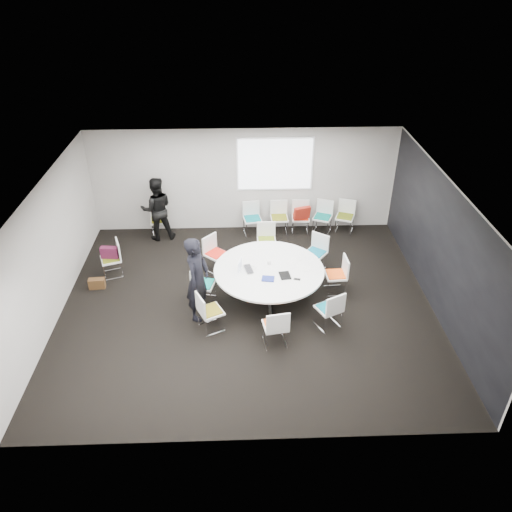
{
  "coord_description": "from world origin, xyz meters",
  "views": [
    {
      "loc": [
        -0.12,
        -8.65,
        6.73
      ],
      "look_at": [
        0.2,
        0.4,
        1.0
      ],
      "focal_mm": 35.0,
      "sensor_mm": 36.0,
      "label": 1
    }
  ],
  "objects_px": {
    "chair_ring_g": "(275,333)",
    "brown_bag": "(97,283)",
    "chair_person_back": "(160,226)",
    "maroon_bag": "(110,253)",
    "chair_back_c": "(300,223)",
    "chair_back_a": "(252,225)",
    "chair_ring_d": "(216,260)",
    "chair_ring_e": "(204,290)",
    "chair_ring_a": "(336,281)",
    "person_back": "(157,209)",
    "chair_ring_b": "(315,259)",
    "chair_ring_c": "(266,247)",
    "chair_back_b": "(279,223)",
    "chair_back_d": "(322,223)",
    "chair_back_e": "(344,222)",
    "person_main": "(198,279)",
    "chair_ring_f": "(211,318)",
    "cup": "(269,262)",
    "laptop": "(251,269)",
    "chair_ring_h": "(328,315)",
    "conference_table": "(269,276)",
    "chair_spare_left": "(113,265)"
  },
  "relations": [
    {
      "from": "chair_ring_g",
      "to": "brown_bag",
      "type": "relative_size",
      "value": 2.44
    },
    {
      "from": "person_main",
      "to": "chair_back_b",
      "type": "bearing_deg",
      "value": -10.4
    },
    {
      "from": "chair_back_c",
      "to": "chair_back_a",
      "type": "bearing_deg",
      "value": 4.69
    },
    {
      "from": "person_back",
      "to": "conference_table",
      "type": "bearing_deg",
      "value": 124.23
    },
    {
      "from": "chair_ring_h",
      "to": "chair_person_back",
      "type": "height_order",
      "value": "same"
    },
    {
      "from": "chair_back_a",
      "to": "maroon_bag",
      "type": "bearing_deg",
      "value": 19.47
    },
    {
      "from": "chair_ring_g",
      "to": "chair_back_e",
      "type": "height_order",
      "value": "same"
    },
    {
      "from": "chair_back_e",
      "to": "maroon_bag",
      "type": "height_order",
      "value": "chair_back_e"
    },
    {
      "from": "chair_ring_f",
      "to": "chair_back_c",
      "type": "bearing_deg",
      "value": 123.86
    },
    {
      "from": "chair_ring_b",
      "to": "chair_ring_c",
      "type": "height_order",
      "value": "same"
    },
    {
      "from": "chair_person_back",
      "to": "maroon_bag",
      "type": "bearing_deg",
      "value": 56.28
    },
    {
      "from": "chair_ring_g",
      "to": "chair_back_b",
      "type": "relative_size",
      "value": 1.0
    },
    {
      "from": "chair_ring_g",
      "to": "chair_back_d",
      "type": "height_order",
      "value": "same"
    },
    {
      "from": "person_main",
      "to": "chair_back_a",
      "type": "bearing_deg",
      "value": -0.72
    },
    {
      "from": "chair_ring_a",
      "to": "chair_back_a",
      "type": "relative_size",
      "value": 1.0
    },
    {
      "from": "conference_table",
      "to": "chair_back_c",
      "type": "distance_m",
      "value": 3.06
    },
    {
      "from": "chair_ring_d",
      "to": "conference_table",
      "type": "bearing_deg",
      "value": 89.13
    },
    {
      "from": "chair_back_a",
      "to": "chair_back_b",
      "type": "xyz_separation_m",
      "value": [
        0.72,
        0.03,
        0.0
      ]
    },
    {
      "from": "chair_back_d",
      "to": "person_back",
      "type": "bearing_deg",
      "value": 24.95
    },
    {
      "from": "chair_ring_f",
      "to": "chair_person_back",
      "type": "height_order",
      "value": "same"
    },
    {
      "from": "chair_ring_c",
      "to": "chair_back_d",
      "type": "bearing_deg",
      "value": -143.32
    },
    {
      "from": "chair_back_b",
      "to": "chair_back_e",
      "type": "height_order",
      "value": "same"
    },
    {
      "from": "chair_ring_d",
      "to": "chair_ring_e",
      "type": "bearing_deg",
      "value": 31.23
    },
    {
      "from": "chair_back_b",
      "to": "chair_ring_b",
      "type": "bearing_deg",
      "value": 110.66
    },
    {
      "from": "chair_back_d",
      "to": "chair_ring_b",
      "type": "bearing_deg",
      "value": 99.24
    },
    {
      "from": "chair_ring_f",
      "to": "cup",
      "type": "xyz_separation_m",
      "value": [
        1.25,
        1.25,
        0.5
      ]
    },
    {
      "from": "chair_ring_c",
      "to": "maroon_bag",
      "type": "distance_m",
      "value": 3.77
    },
    {
      "from": "chair_back_b",
      "to": "chair_spare_left",
      "type": "bearing_deg",
      "value": 23.24
    },
    {
      "from": "chair_ring_a",
      "to": "chair_ring_b",
      "type": "height_order",
      "value": "same"
    },
    {
      "from": "chair_ring_f",
      "to": "person_back",
      "type": "xyz_separation_m",
      "value": [
        -1.52,
        3.77,
        0.58
      ]
    },
    {
      "from": "chair_ring_d",
      "to": "maroon_bag",
      "type": "bearing_deg",
      "value": -45.0
    },
    {
      "from": "chair_ring_a",
      "to": "chair_person_back",
      "type": "bearing_deg",
      "value": 53.91
    },
    {
      "from": "chair_ring_c",
      "to": "person_main",
      "type": "relative_size",
      "value": 0.47
    },
    {
      "from": "chair_ring_f",
      "to": "cup",
      "type": "height_order",
      "value": "chair_ring_f"
    },
    {
      "from": "chair_ring_b",
      "to": "chair_back_b",
      "type": "bearing_deg",
      "value": -30.76
    },
    {
      "from": "chair_ring_a",
      "to": "person_back",
      "type": "relative_size",
      "value": 0.51
    },
    {
      "from": "chair_person_back",
      "to": "chair_spare_left",
      "type": "bearing_deg",
      "value": 56.59
    },
    {
      "from": "chair_ring_a",
      "to": "chair_person_back",
      "type": "relative_size",
      "value": 1.0
    },
    {
      "from": "chair_ring_a",
      "to": "chair_ring_f",
      "type": "xyz_separation_m",
      "value": [
        -2.75,
        -1.19,
        0.0
      ]
    },
    {
      "from": "chair_ring_c",
      "to": "person_main",
      "type": "distance_m",
      "value": 2.83
    },
    {
      "from": "chair_ring_g",
      "to": "chair_back_b",
      "type": "bearing_deg",
      "value": 75.38
    },
    {
      "from": "chair_ring_e",
      "to": "laptop",
      "type": "bearing_deg",
      "value": 110.16
    },
    {
      "from": "laptop",
      "to": "brown_bag",
      "type": "height_order",
      "value": "laptop"
    },
    {
      "from": "chair_back_d",
      "to": "chair_ring_h",
      "type": "bearing_deg",
      "value": 106.17
    },
    {
      "from": "chair_person_back",
      "to": "person_main",
      "type": "height_order",
      "value": "person_main"
    },
    {
      "from": "chair_back_c",
      "to": "brown_bag",
      "type": "relative_size",
      "value": 2.44
    },
    {
      "from": "chair_back_c",
      "to": "brown_bag",
      "type": "xyz_separation_m",
      "value": [
        -4.92,
        -2.42,
        -0.16
      ]
    },
    {
      "from": "chair_ring_b",
      "to": "chair_ring_c",
      "type": "xyz_separation_m",
      "value": [
        -1.14,
        0.6,
        0.0
      ]
    },
    {
      "from": "conference_table",
      "to": "person_back",
      "type": "xyz_separation_m",
      "value": [
        -2.76,
        2.71,
        0.3
      ]
    },
    {
      "from": "chair_ring_g",
      "to": "chair_back_a",
      "type": "xyz_separation_m",
      "value": [
        -0.32,
        4.4,
        0.0
      ]
    }
  ]
}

